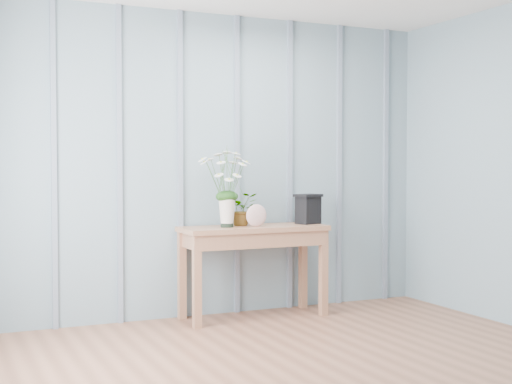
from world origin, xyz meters
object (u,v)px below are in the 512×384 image
carved_box (308,209)px  daisy_vase (227,177)px  sideboard (253,240)px  felt_disc_vessel (256,215)px

carved_box → daisy_vase: bearing=-178.1°
daisy_vase → carved_box: bearing=1.9°
daisy_vase → carved_box: daisy_vase is taller
sideboard → daisy_vase: size_ratio=1.89×
felt_disc_vessel → daisy_vase: bearing=167.8°
daisy_vase → carved_box: size_ratio=2.52×
felt_disc_vessel → carved_box: bearing=7.8°
sideboard → carved_box: size_ratio=4.76×
daisy_vase → sideboard: bearing=4.5°
daisy_vase → felt_disc_vessel: bearing=-11.8°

